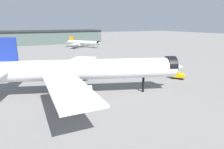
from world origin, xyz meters
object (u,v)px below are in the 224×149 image
service_truck_front (178,75)px  baggage_cart_trailing (15,77)px  airliner_far_taxiway (83,43)px  airliner_near_gate (87,70)px

service_truck_front → baggage_cart_trailing: (-62.42, 32.72, -0.61)m
service_truck_front → airliner_far_taxiway: bearing=143.3°
airliner_near_gate → baggage_cart_trailing: 38.50m
service_truck_front → baggage_cart_trailing: 70.48m
airliner_far_taxiway → airliner_near_gate: bearing=-58.2°
airliner_near_gate → baggage_cart_trailing: airliner_near_gate is taller
baggage_cart_trailing → service_truck_front: bearing=-70.9°
airliner_near_gate → service_truck_front: bearing=19.7°
airliner_near_gate → baggage_cart_trailing: bearing=145.4°
airliner_near_gate → airliner_far_taxiway: bearing=91.7°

